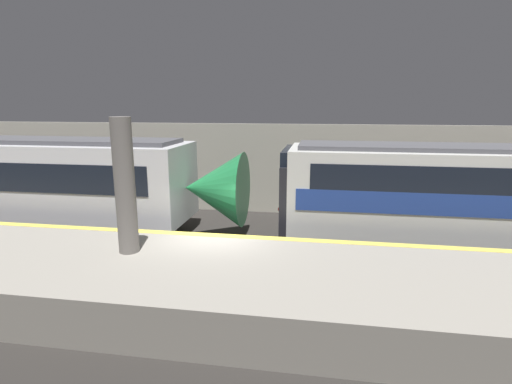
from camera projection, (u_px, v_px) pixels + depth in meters
ground_plane at (216, 269)px, 12.35m from camera, size 120.00×120.00×0.00m
platform at (192, 283)px, 10.04m from camera, size 40.00×4.54×1.15m
station_rear_barrier at (253, 168)px, 18.50m from camera, size 50.00×0.15×4.11m
support_pillar_near at (125, 187)px, 10.27m from camera, size 0.53×0.53×3.54m
train_boxy at (506, 201)px, 13.04m from camera, size 14.69×3.10×3.67m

